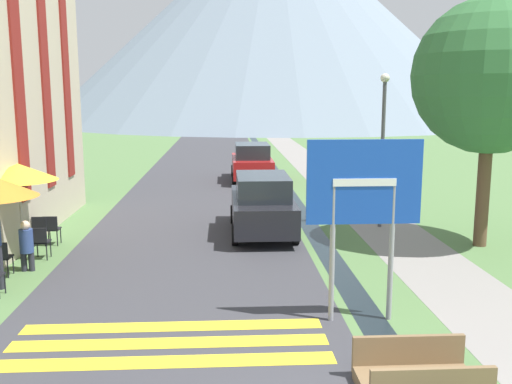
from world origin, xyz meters
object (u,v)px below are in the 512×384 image
at_px(road_sign, 364,199).
at_px(streetlamp, 383,137).
at_px(person_seated_near, 26,243).
at_px(tree_by_path, 491,76).
at_px(cafe_chair_near_left, 1,256).
at_px(cafe_chair_far_left, 40,228).
at_px(footbridge, 419,379).
at_px(parked_car_near, 262,204).
at_px(parked_car_far, 252,162).
at_px(cafe_chair_middle, 40,240).
at_px(cafe_chair_far_right, 51,228).
at_px(cafe_umbrella_middle_yellow, 18,172).

bearing_deg(road_sign, streetlamp, 72.06).
bearing_deg(person_seated_near, tree_by_path, 7.95).
relative_size(cafe_chair_near_left, cafe_chair_far_left, 1.00).
height_order(footbridge, cafe_chair_near_left, cafe_chair_near_left).
relative_size(parked_car_near, person_seated_near, 3.55).
height_order(parked_car_far, cafe_chair_middle, parked_car_far).
height_order(parked_car_near, cafe_chair_middle, parked_car_near).
height_order(parked_car_near, cafe_chair_near_left, parked_car_near).
height_order(parked_car_near, person_seated_near, parked_car_near).
xyz_separation_m(footbridge, cafe_chair_far_right, (-7.59, 8.46, 0.29)).
distance_m(cafe_chair_near_left, tree_by_path, 13.18).
bearing_deg(cafe_chair_middle, person_seated_near, -67.18).
bearing_deg(parked_car_near, footbridge, -80.44).
distance_m(footbridge, cafe_umbrella_middle_yellow, 10.83).
xyz_separation_m(parked_car_near, streetlamp, (3.81, 0.66, 1.97)).
bearing_deg(parked_car_far, road_sign, -86.09).
bearing_deg(cafe_chair_far_right, parked_car_near, -13.80).
xyz_separation_m(road_sign, cafe_chair_middle, (-7.25, 4.38, -1.81)).
bearing_deg(tree_by_path, cafe_chair_middle, -176.59).
xyz_separation_m(cafe_chair_near_left, streetlamp, (10.14, 4.49, 2.37)).
bearing_deg(person_seated_near, road_sign, -25.22).
xyz_separation_m(cafe_chair_far_right, person_seated_near, (0.11, -2.34, 0.17)).
bearing_deg(person_seated_near, cafe_chair_far_right, 92.67).
xyz_separation_m(cafe_chair_middle, cafe_chair_far_right, (-0.13, 1.39, 0.00)).
height_order(cafe_chair_far_right, cafe_umbrella_middle_yellow, cafe_umbrella_middle_yellow).
bearing_deg(tree_by_path, cafe_umbrella_middle_yellow, -176.90).
bearing_deg(person_seated_near, cafe_chair_far_left, 99.82).
relative_size(road_sign, footbridge, 2.01).
bearing_deg(tree_by_path, streetlamp, 132.65).
bearing_deg(parked_car_near, cafe_chair_far_right, -170.09).
height_order(cafe_chair_far_left, person_seated_near, person_seated_near).
relative_size(road_sign, parked_car_far, 0.78).
xyz_separation_m(footbridge, cafe_chair_middle, (-7.46, 7.07, 0.29)).
relative_size(cafe_chair_far_left, cafe_umbrella_middle_yellow, 0.34).
distance_m(cafe_umbrella_middle_yellow, tree_by_path, 12.57).
bearing_deg(cafe_umbrella_middle_yellow, cafe_chair_near_left, -90.59).
bearing_deg(streetlamp, cafe_umbrella_middle_yellow, -163.21).
height_order(cafe_chair_far_left, tree_by_path, tree_by_path).
distance_m(cafe_chair_middle, cafe_chair_far_right, 1.40).
bearing_deg(cafe_chair_middle, cafe_chair_near_left, -84.50).
height_order(cafe_chair_far_right, tree_by_path, tree_by_path).
distance_m(cafe_chair_far_left, person_seated_near, 2.36).
bearing_deg(cafe_chair_middle, road_sign, -7.17).
distance_m(person_seated_near, streetlamp, 10.73).
xyz_separation_m(cafe_chair_far_left, tree_by_path, (12.29, -0.66, 4.15)).
xyz_separation_m(cafe_chair_near_left, cafe_umbrella_middle_yellow, (0.01, 1.43, 1.75)).
xyz_separation_m(footbridge, tree_by_path, (4.41, 7.77, 4.44)).
height_order(footbridge, cafe_chair_middle, cafe_chair_middle).
height_order(parked_car_near, cafe_chair_far_right, parked_car_near).
bearing_deg(road_sign, cafe_chair_far_left, 143.18).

